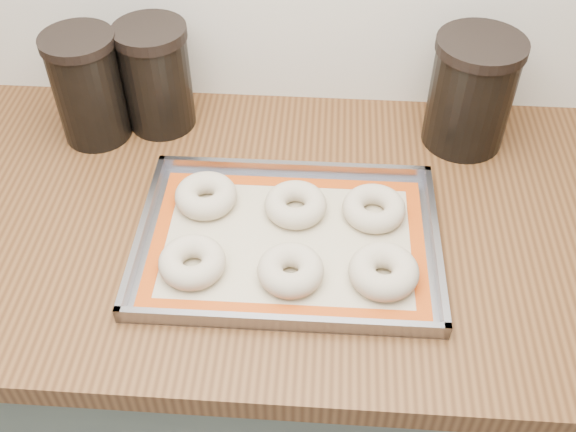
# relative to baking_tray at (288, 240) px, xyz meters

# --- Properties ---
(cabinet) EXTENTS (3.00, 0.65, 0.86)m
(cabinet) POSITION_rel_baking_tray_xyz_m (-0.10, 0.06, -0.48)
(cabinet) COLOR #576156
(cabinet) RESTS_ON floor
(countertop) EXTENTS (3.06, 0.68, 0.04)m
(countertop) POSITION_rel_baking_tray_xyz_m (-0.10, 0.06, -0.03)
(countertop) COLOR brown
(countertop) RESTS_ON cabinet
(baking_tray) EXTENTS (0.46, 0.33, 0.03)m
(baking_tray) POSITION_rel_baking_tray_xyz_m (0.00, 0.00, 0.00)
(baking_tray) COLOR gray
(baking_tray) RESTS_ON countertop
(baking_mat) EXTENTS (0.42, 0.29, 0.00)m
(baking_mat) POSITION_rel_baking_tray_xyz_m (0.00, 0.00, -0.00)
(baking_mat) COLOR #C6B793
(baking_mat) RESTS_ON baking_tray
(bagel_front_left) EXTENTS (0.12, 0.12, 0.04)m
(bagel_front_left) POSITION_rel_baking_tray_xyz_m (-0.14, -0.07, 0.02)
(bagel_front_left) COLOR beige
(bagel_front_left) RESTS_ON baking_mat
(bagel_front_mid) EXTENTS (0.12, 0.12, 0.04)m
(bagel_front_mid) POSITION_rel_baking_tray_xyz_m (0.01, -0.07, 0.02)
(bagel_front_mid) COLOR beige
(bagel_front_mid) RESTS_ON baking_mat
(bagel_front_right) EXTENTS (0.13, 0.13, 0.04)m
(bagel_front_right) POSITION_rel_baking_tray_xyz_m (0.14, -0.07, 0.02)
(bagel_front_right) COLOR beige
(bagel_front_right) RESTS_ON baking_mat
(bagel_back_left) EXTENTS (0.12, 0.12, 0.04)m
(bagel_back_left) POSITION_rel_baking_tray_xyz_m (-0.14, 0.07, 0.02)
(bagel_back_left) COLOR beige
(bagel_back_left) RESTS_ON baking_mat
(bagel_back_mid) EXTENTS (0.12, 0.12, 0.03)m
(bagel_back_mid) POSITION_rel_baking_tray_xyz_m (0.01, 0.06, 0.01)
(bagel_back_mid) COLOR beige
(bagel_back_mid) RESTS_ON baking_mat
(bagel_back_right) EXTENTS (0.12, 0.12, 0.03)m
(bagel_back_right) POSITION_rel_baking_tray_xyz_m (0.13, 0.06, 0.01)
(bagel_back_right) COLOR beige
(bagel_back_right) RESTS_ON baking_mat
(canister_left) EXTENTS (0.12, 0.12, 0.20)m
(canister_left) POSITION_rel_baking_tray_xyz_m (-0.36, 0.25, 0.09)
(canister_left) COLOR black
(canister_left) RESTS_ON countertop
(canister_mid) EXTENTS (0.13, 0.13, 0.20)m
(canister_mid) POSITION_rel_baking_tray_xyz_m (-0.25, 0.29, 0.09)
(canister_mid) COLOR black
(canister_mid) RESTS_ON countertop
(canister_right) EXTENTS (0.15, 0.15, 0.20)m
(canister_right) POSITION_rel_baking_tray_xyz_m (0.30, 0.28, 0.09)
(canister_right) COLOR black
(canister_right) RESTS_ON countertop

